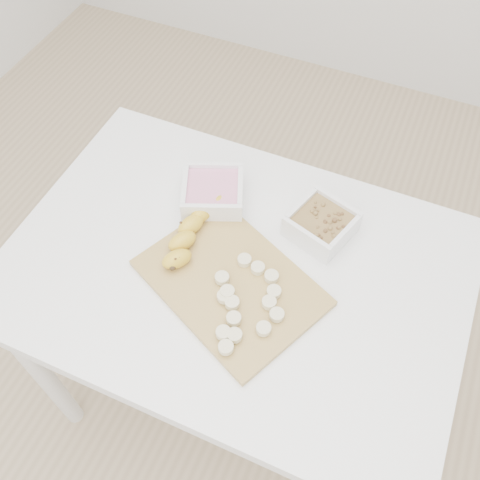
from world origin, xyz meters
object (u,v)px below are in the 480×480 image
at_px(table, 235,288).
at_px(bowl_granola, 321,224).
at_px(cutting_board, 231,283).
at_px(bowl_yogurt, 213,193).
at_px(banana, 194,230).

height_order(table, bowl_granola, bowl_granola).
bearing_deg(bowl_granola, cutting_board, -122.08).
height_order(bowl_yogurt, bowl_granola, bowl_yogurt).
relative_size(table, bowl_yogurt, 5.52).
bearing_deg(bowl_granola, table, -131.15).
height_order(table, banana, banana).
relative_size(table, banana, 4.35).
bearing_deg(cutting_board, banana, 148.04).
relative_size(table, cutting_board, 2.71).
bearing_deg(bowl_yogurt, banana, -85.41).
height_order(bowl_granola, cutting_board, bowl_granola).
distance_m(table, bowl_yogurt, 0.23).
distance_m(cutting_board, banana, 0.15).
xyz_separation_m(cutting_board, banana, (-0.12, 0.08, 0.03)).
distance_m(bowl_yogurt, banana, 0.12).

